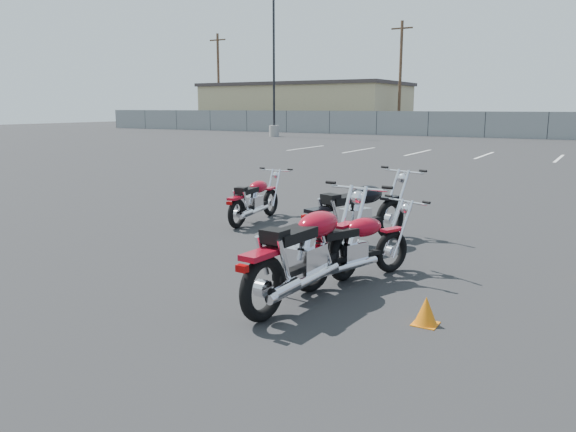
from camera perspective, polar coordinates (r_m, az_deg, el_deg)
The scene contains 12 objects.
ground at distance 7.48m, azimuth -3.66°, elevation -5.51°, with size 120.00×120.00×0.00m, color black.
motorcycle_front_red at distance 10.49m, azimuth -3.41°, elevation 1.67°, with size 0.73×1.90×0.93m.
motorcycle_second_black at distance 8.64m, azimuth 7.11°, elevation 0.24°, with size 1.19×2.31×1.14m.
motorcycle_third_red at distance 6.92m, azimuth 6.69°, elevation -3.18°, with size 1.15×1.92×0.96m.
motorcycle_rear_red at distance 6.24m, azimuth 2.09°, elevation -3.73°, with size 0.94×2.42×1.18m.
training_cone_far at distance 5.80m, azimuth 13.84°, elevation -9.32°, with size 0.24×0.24×0.29m.
light_pole_west at distance 40.89m, azimuth -1.43°, elevation 12.13°, with size 0.80×0.70×10.94m.
chainlink_fence at distance 41.16m, azimuth 24.90°, elevation 8.33°, with size 80.06×0.06×1.80m.
tan_building_west at distance 54.55m, azimuth 1.78°, elevation 11.08°, with size 18.40×10.40×4.30m.
utility_pole_a at distance 56.42m, azimuth -7.08°, elevation 13.57°, with size 1.80×0.24×9.00m.
utility_pole_b at distance 48.72m, azimuth 11.34°, elevation 13.86°, with size 1.80×0.24×9.00m.
parking_line_stripes at distance 26.83m, azimuth 16.18°, elevation 6.08°, with size 15.12×4.00×0.01m.
Camera 1 is at (4.01, -5.94, 2.13)m, focal length 35.00 mm.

